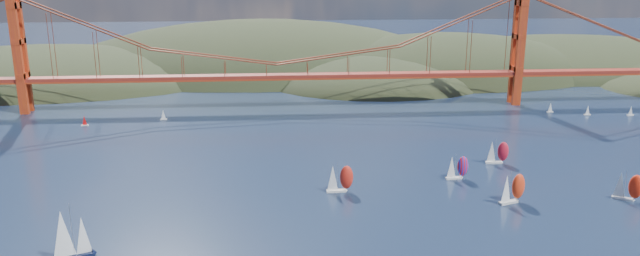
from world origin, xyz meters
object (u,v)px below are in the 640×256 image
at_px(racer_rwb, 457,167).
at_px(racer_0, 339,178).
at_px(racer_3, 497,152).
at_px(sloop_navy, 69,236).
at_px(racer_1, 512,188).
at_px(racer_2, 627,186).

bearing_deg(racer_rwb, racer_0, -174.10).
height_order(racer_0, racer_3, racer_0).
distance_m(sloop_navy, racer_1, 125.84).
bearing_deg(sloop_navy, racer_rwb, -0.88).
distance_m(racer_1, racer_rwb, 24.52).
xyz_separation_m(racer_0, racer_1, (51.42, -13.16, 0.17)).
distance_m(sloop_navy, racer_0, 82.18).
height_order(racer_1, racer_2, racer_1).
height_order(sloop_navy, racer_2, sloop_navy).
height_order(racer_1, racer_3, racer_1).
height_order(sloop_navy, racer_1, sloop_navy).
bearing_deg(sloop_navy, racer_3, 1.39).
bearing_deg(racer_0, racer_rwb, 9.58).
xyz_separation_m(sloop_navy, racer_2, (159.07, 27.14, -1.94)).
xyz_separation_m(racer_0, racer_rwb, (40.82, 8.93, -0.46)).
bearing_deg(racer_1, racer_3, 57.12).
bearing_deg(racer_3, racer_rwb, -137.57).
xyz_separation_m(racer_0, racer_3, (59.97, 23.75, -0.33)).
height_order(racer_2, racer_rwb, racer_2).
height_order(racer_2, racer_3, racer_2).
height_order(racer_0, racer_1, racer_1).
distance_m(racer_0, racer_2, 88.77).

